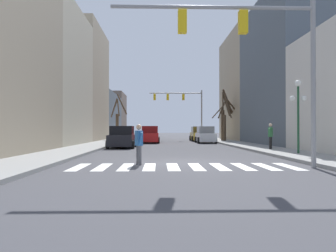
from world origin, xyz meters
The scene contains 18 objects.
ground_plane centered at (0.00, 0.00, 0.00)m, with size 240.00×240.00×0.00m, color #424247.
sidewalk_left centered at (-6.48, 0.00, 0.07)m, with size 2.88×90.00×0.15m.
sidewalk_right centered at (6.48, 0.00, 0.07)m, with size 2.88×90.00×0.15m.
building_row_left centered at (-10.92, 22.00, 5.64)m, with size 6.00×62.04×13.61m.
building_row_right centered at (10.92, 16.57, 5.94)m, with size 6.00×39.90×13.57m.
crosswalk_stripes centered at (0.00, -1.56, 0.00)m, with size 8.55×2.60×0.01m.
traffic_signal_near centered at (2.56, -2.07, 4.68)m, with size 7.65×0.28×6.38m.
traffic_signal_far centered at (2.21, 30.01, 5.03)m, with size 7.17×0.28×6.76m.
street_lamp_right_corner centered at (6.59, 3.43, 2.98)m, with size 0.95×0.36×3.99m.
car_driving_away_lane centered at (3.93, 20.42, 0.81)m, with size 1.97×4.24×1.75m.
car_parked_right_mid centered at (-1.93, 20.60, 0.83)m, with size 2.03×4.74×1.79m.
car_at_intersection centered at (3.91, 26.15, 0.83)m, with size 2.01×4.73×1.79m.
car_parked_left_near centered at (-3.87, 11.51, 0.79)m, with size 2.10×4.15×1.70m.
pedestrian_waiting_at_curb centered at (-1.81, -0.73, 0.97)m, with size 0.37×0.68×1.65m.
pedestrian_near_right_corner centered at (6.35, 7.19, 1.15)m, with size 0.47×0.66×1.70m.
street_tree_left_far centered at (6.75, 24.07, 3.14)m, with size 1.99×2.73×6.06m.
street_tree_right_mid centered at (6.54, 22.95, 2.65)m, with size 2.32×1.85×5.51m.
street_tree_left_near centered at (-6.42, 28.68, 2.76)m, with size 2.18×3.45×5.94m.
Camera 1 is at (-0.99, -14.13, 1.44)m, focal length 35.00 mm.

